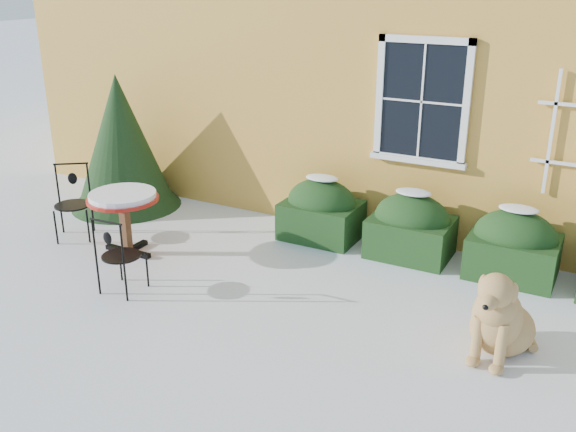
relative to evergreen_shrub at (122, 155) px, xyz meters
The scene contains 7 objects.
ground 4.36m from the evergreen_shrub, 31.99° to the right, with size 80.00×80.00×0.00m, color white.
hedge_row 5.31m from the evergreen_shrub, ahead, with size 4.95×0.80×0.91m.
evergreen_shrub is the anchor object (origin of this frame).
bistro_table 1.94m from the evergreen_shrub, 48.22° to the right, with size 0.93×0.93×0.86m.
patio_chair_near 3.07m from the evergreen_shrub, 49.59° to the right, with size 0.46×0.46×0.95m.
patio_chair_far 1.38m from the evergreen_shrub, 79.77° to the right, with size 0.64×0.64×1.04m.
dog 6.35m from the evergreen_shrub, 14.78° to the right, with size 0.71×1.08×0.99m.
Camera 1 is at (3.26, -5.08, 3.54)m, focal length 40.00 mm.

